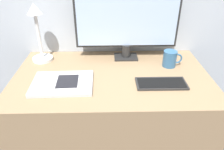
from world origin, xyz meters
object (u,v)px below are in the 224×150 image
object	(u,v)px
desk_lamp	(38,31)
keyboard	(161,83)
monitor	(127,20)
ereader	(68,82)
coffee_mug	(170,59)
laptop	(63,83)

from	to	relation	value
desk_lamp	keyboard	bearing A→B (deg)	-23.87
monitor	keyboard	size ratio (longest dim) A/B	2.39
desk_lamp	ereader	bearing A→B (deg)	-56.29
ereader	coffee_mug	bearing A→B (deg)	19.77
laptop	ereader	bearing A→B (deg)	-20.55
ereader	keyboard	bearing A→B (deg)	0.18
monitor	coffee_mug	world-z (taller)	monitor
ereader	desk_lamp	size ratio (longest dim) A/B	0.52
laptop	coffee_mug	xyz separation A→B (m)	(0.63, 0.20, 0.04)
laptop	monitor	bearing A→B (deg)	42.02
monitor	coffee_mug	xyz separation A→B (m)	(0.26, -0.13, -0.20)
monitor	desk_lamp	xyz separation A→B (m)	(-0.55, -0.02, -0.05)
keyboard	coffee_mug	bearing A→B (deg)	65.53
ereader	laptop	bearing A→B (deg)	159.45
keyboard	ereader	world-z (taller)	ereader
desk_lamp	coffee_mug	distance (m)	0.83
desk_lamp	coffee_mug	bearing A→B (deg)	-7.17
ereader	coffee_mug	size ratio (longest dim) A/B	1.60
coffee_mug	ereader	bearing A→B (deg)	-160.23
keyboard	desk_lamp	world-z (taller)	desk_lamp
monitor	laptop	distance (m)	0.55
desk_lamp	laptop	bearing A→B (deg)	-59.25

